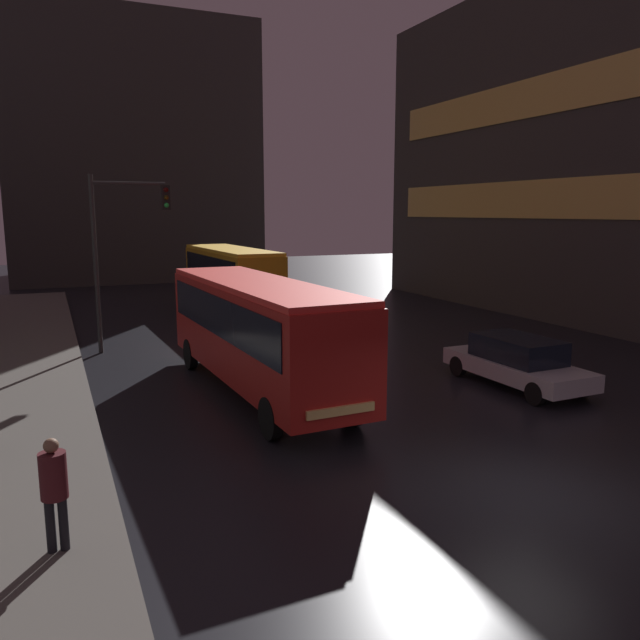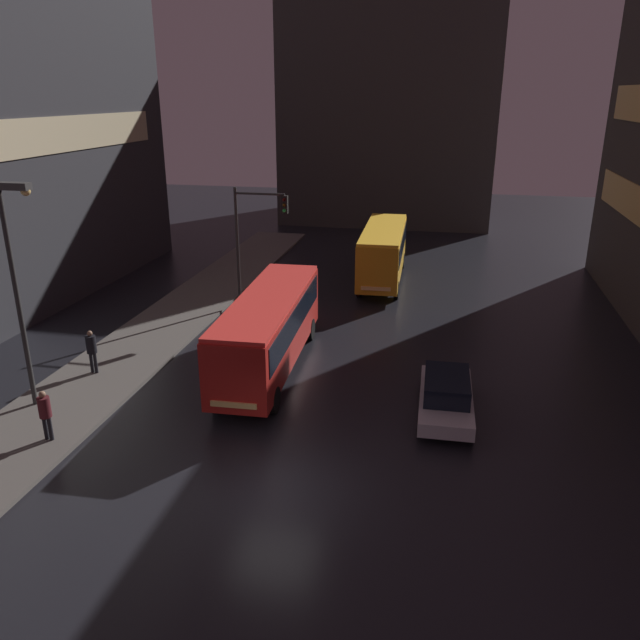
{
  "view_description": "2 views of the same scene",
  "coord_description": "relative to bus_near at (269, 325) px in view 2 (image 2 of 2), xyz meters",
  "views": [
    {
      "loc": [
        -7.85,
        -8.44,
        5.17
      ],
      "look_at": [
        -0.46,
        8.48,
        1.96
      ],
      "focal_mm": 35.0,
      "sensor_mm": 36.0,
      "label": 1
    },
    {
      "loc": [
        4.5,
        -14.77,
        10.96
      ],
      "look_at": [
        -0.14,
        7.28,
        2.73
      ],
      "focal_mm": 35.0,
      "sensor_mm": 36.0,
      "label": 2
    }
  ],
  "objects": [
    {
      "name": "ground_plane",
      "position": [
        2.49,
        -8.24,
        -2.0
      ],
      "size": [
        120.0,
        120.0,
        0.0
      ],
      "primitive_type": "plane",
      "color": "black"
    },
    {
      "name": "sidewalk_left",
      "position": [
        -6.51,
        1.76,
        -1.92
      ],
      "size": [
        4.0,
        48.0,
        0.15
      ],
      "color": "#56514C",
      "rests_on": "ground"
    },
    {
      "name": "building_far_backdrop",
      "position": [
        1.16,
        35.47,
        7.55
      ],
      "size": [
        18.07,
        12.0,
        19.09
      ],
      "color": "#383333",
      "rests_on": "ground"
    },
    {
      "name": "bus_near",
      "position": [
        0.0,
        0.0,
        0.0
      ],
      "size": [
        2.77,
        10.24,
        3.24
      ],
      "rotation": [
        0.0,
        0.0,
        3.18
      ],
      "color": "#AD1E19",
      "rests_on": "ground"
    },
    {
      "name": "bus_far",
      "position": [
        3.13,
        14.0,
        0.06
      ],
      "size": [
        2.67,
        9.51,
        3.35
      ],
      "rotation": [
        0.0,
        0.0,
        3.18
      ],
      "color": "orange",
      "rests_on": "ground"
    },
    {
      "name": "car_taxi",
      "position": [
        7.29,
        -2.42,
        -1.24
      ],
      "size": [
        2.0,
        4.81,
        1.49
      ],
      "rotation": [
        0.0,
        0.0,
        3.17
      ],
      "color": "#B7B7BC",
      "rests_on": "ground"
    },
    {
      "name": "pedestrian_near",
      "position": [
        -5.51,
        -7.2,
        -0.79
      ],
      "size": [
        0.46,
        0.46,
        1.77
      ],
      "rotation": [
        0.0,
        0.0,
        4.54
      ],
      "color": "black",
      "rests_on": "sidewalk_left"
    },
    {
      "name": "pedestrian_mid",
      "position": [
        -6.87,
        -2.11,
        -0.74
      ],
      "size": [
        0.48,
        0.48,
        1.83
      ],
      "rotation": [
        0.0,
        0.0,
        0.22
      ],
      "color": "black",
      "rests_on": "sidewalk_left"
    },
    {
      "name": "traffic_light_main",
      "position": [
        -2.86,
        7.25,
        2.33
      ],
      "size": [
        2.83,
        0.35,
        6.49
      ],
      "color": "#2D2D2D",
      "rests_on": "ground"
    },
    {
      "name": "street_lamp_sidewalk",
      "position": [
        -7.31,
        -5.04,
        3.47
      ],
      "size": [
        1.25,
        0.36,
        8.11
      ],
      "color": "#2D2D2D",
      "rests_on": "sidewalk_left"
    }
  ]
}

